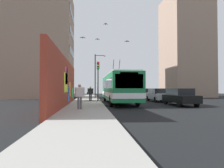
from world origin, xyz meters
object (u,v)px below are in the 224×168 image
city_bus (118,87)px  parked_car_silver (158,95)px  parked_car_black (180,97)px  street_lamp (96,73)px  parked_car_champagne (144,93)px  pedestrian_near_wall (80,94)px  pedestrian_midblock (90,92)px  traffic_light (98,75)px

city_bus → parked_car_silver: 5.65m
parked_car_black → street_lamp: bearing=29.5°
parked_car_champagne → pedestrian_near_wall: pedestrian_near_wall is taller
parked_car_silver → street_lamp: 10.71m
pedestrian_midblock → traffic_light: bearing=-137.5°
parked_car_champagne → pedestrian_midblock: pedestrian_midblock is taller
traffic_light → street_lamp: street_lamp is taller
city_bus → traffic_light: 2.72m
pedestrian_midblock → street_lamp: size_ratio=0.25×
traffic_light → street_lamp: size_ratio=0.66×
city_bus → parked_car_champagne: (8.20, -5.20, -0.90)m
city_bus → parked_car_silver: size_ratio=2.73×
city_bus → street_lamp: bearing=12.6°
city_bus → pedestrian_near_wall: size_ratio=6.80×
parked_car_black → street_lamp: (12.83, 7.27, 3.16)m
street_lamp → parked_car_black: bearing=-150.5°
traffic_light → pedestrian_midblock: bearing=42.5°
parked_car_black → parked_car_champagne: size_ratio=1.08×
pedestrian_midblock → city_bus: bearing=-121.5°
parked_car_silver → pedestrian_midblock: (-0.19, 8.20, 0.29)m
parked_car_silver → pedestrian_near_wall: bearing=135.4°
pedestrian_near_wall → pedestrian_midblock: pedestrian_near_wall is taller
city_bus → street_lamp: size_ratio=1.75×
parked_car_black → pedestrian_midblock: (5.45, 8.20, 0.29)m
city_bus → pedestrian_midblock: 3.57m
parked_car_black → parked_car_champagne: 11.81m
city_bus → traffic_light: size_ratio=2.66×
parked_car_black → pedestrian_midblock: bearing=56.4°
city_bus → parked_car_silver: city_bus is taller
parked_car_silver → street_lamp: (7.20, 7.27, 3.16)m
city_bus → street_lamp: 9.72m
street_lamp → city_bus: bearing=-167.4°
city_bus → traffic_light: (0.92, 2.15, 1.39)m
city_bus → pedestrian_midblock: size_ratio=7.11×
pedestrian_near_wall → pedestrian_midblock: (8.86, -0.74, -0.06)m
parked_car_silver → street_lamp: street_lamp is taller
parked_car_champagne → pedestrian_near_wall: size_ratio=2.39×
pedestrian_near_wall → street_lamp: 16.58m
parked_car_black → pedestrian_midblock: pedestrian_midblock is taller
parked_car_champagne → street_lamp: (1.03, 7.27, 3.16)m
parked_car_black → parked_car_silver: 5.64m
parked_car_black → city_bus: bearing=55.2°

